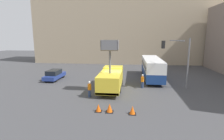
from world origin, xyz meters
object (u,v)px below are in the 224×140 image
traffic_light_pole (180,55)px  traffic_cone_near_truck (110,108)px  city_bus (152,67)px  traffic_cone_far_side (98,108)px  parked_car_curbside (54,75)px  road_worker_directing (142,81)px  traffic_cone_mid_road (132,110)px  utility_truck (111,78)px  road_worker_near_truck (90,89)px

traffic_light_pole → traffic_cone_near_truck: (-7.49, -7.67, -3.85)m
city_bus → traffic_cone_far_side: bearing=175.5°
city_bus → traffic_cone_far_side: 14.43m
parked_car_curbside → traffic_cone_far_side: bearing=-50.6°
traffic_light_pole → road_worker_directing: 5.42m
traffic_cone_near_truck → parked_car_curbside: size_ratio=0.17×
road_worker_directing → parked_car_curbside: size_ratio=0.39×
traffic_cone_mid_road → traffic_cone_far_side: (-2.91, 0.18, -0.01)m
utility_truck → traffic_light_pole: size_ratio=1.18×
traffic_light_pole → city_bus: bearing=115.3°
road_worker_directing → traffic_cone_mid_road: size_ratio=2.51×
city_bus → road_worker_directing: size_ratio=5.93×
utility_truck → city_bus: 8.54m
traffic_light_pole → road_worker_near_truck: size_ratio=3.56×
traffic_cone_far_side → road_worker_near_truck: bearing=114.6°
city_bus → parked_car_curbside: (-14.70, -2.39, -1.08)m
road_worker_near_truck → traffic_cone_far_side: 3.99m
traffic_light_pole → traffic_cone_far_side: (-8.46, -7.66, -3.89)m
traffic_light_pole → traffic_cone_far_side: size_ratio=9.15×
road_worker_near_truck → traffic_cone_mid_road: (4.56, -3.78, -0.54)m
city_bus → road_worker_near_truck: 12.16m
traffic_cone_near_truck → traffic_cone_mid_road: 1.95m
parked_car_curbside → city_bus: bearing=9.2°
utility_truck → traffic_cone_near_truck: 6.76m
road_worker_near_truck → parked_car_curbside: road_worker_near_truck is taller
road_worker_near_truck → traffic_cone_near_truck: (2.61, -3.61, -0.51)m
traffic_cone_far_side → traffic_cone_near_truck: bearing=-0.7°
utility_truck → road_worker_near_truck: bearing=-123.0°
utility_truck → traffic_cone_mid_road: 7.37m
city_bus → traffic_cone_mid_road: city_bus is taller
city_bus → traffic_cone_near_truck: size_ratio=13.84×
utility_truck → traffic_cone_near_truck: utility_truck is taller
road_worker_directing → traffic_cone_near_truck: size_ratio=2.33×
traffic_light_pole → traffic_cone_near_truck: size_ratio=8.23×
city_bus → traffic_light_pole: bearing=-134.9°
utility_truck → parked_car_curbside: (-9.13, 4.07, -0.69)m
utility_truck → road_worker_directing: utility_truck is taller
road_worker_near_truck → traffic_cone_mid_road: road_worker_near_truck is taller
city_bus → road_worker_near_truck: (-7.54, -9.49, -0.97)m
city_bus → road_worker_directing: bearing=-178.0°
traffic_cone_far_side → traffic_light_pole: bearing=42.2°
utility_truck → road_worker_near_truck: size_ratio=4.19×
road_worker_directing → traffic_cone_near_truck: bearing=-68.6°
road_worker_near_truck → traffic_cone_mid_road: 5.94m
road_worker_near_truck → road_worker_directing: size_ratio=0.99×
traffic_light_pole → road_worker_directing: size_ratio=3.53×
road_worker_directing → traffic_cone_mid_road: bearing=-55.2°
city_bus → traffic_light_pole: (2.56, -5.43, 2.37)m
road_worker_directing → traffic_cone_far_side: 8.81m
traffic_cone_near_truck → city_bus: bearing=69.4°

